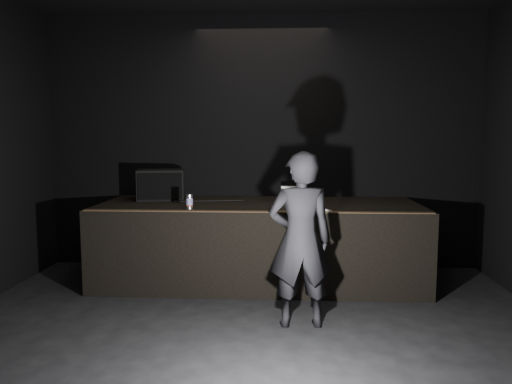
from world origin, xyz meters
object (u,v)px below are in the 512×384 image
at_px(stage_monitor, 161,185).
at_px(laptop, 292,198).
at_px(person, 300,240).
at_px(beer_can, 189,202).
at_px(stage_riser, 259,242).

relative_size(stage_monitor, laptop, 2.07).
xyz_separation_m(laptop, person, (0.06, -1.59, -0.20)).
bearing_deg(laptop, beer_can, -142.08).
relative_size(stage_riser, person, 2.35).
height_order(laptop, beer_can, laptop).
bearing_deg(stage_monitor, person, -54.82).
distance_m(stage_monitor, beer_can, 1.04).
bearing_deg(person, laptop, -94.53).
bearing_deg(stage_riser, stage_monitor, 167.92).
bearing_deg(laptop, stage_monitor, -178.65).
bearing_deg(person, stage_riser, -79.19).
bearing_deg(beer_can, stage_riser, 37.68).
height_order(stage_riser, stage_monitor, stage_monitor).
bearing_deg(person, beer_can, -42.44).
distance_m(stage_monitor, laptop, 1.74).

